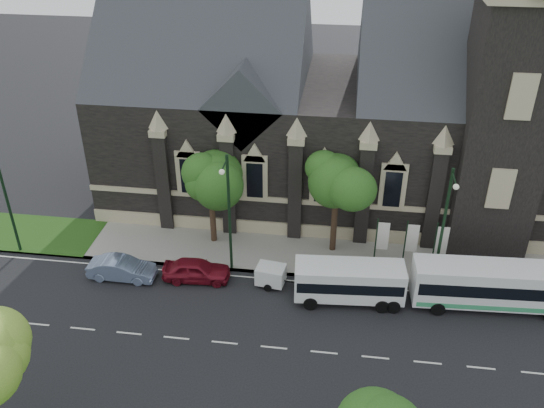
% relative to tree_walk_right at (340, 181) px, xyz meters
% --- Properties ---
extents(ground, '(160.00, 160.00, 0.00)m').
position_rel_tree_walk_right_xyz_m(ground, '(-3.21, -10.71, -5.82)').
color(ground, black).
rests_on(ground, ground).
extents(sidewalk, '(80.00, 5.00, 0.15)m').
position_rel_tree_walk_right_xyz_m(sidewalk, '(-3.21, -1.21, -5.74)').
color(sidewalk, gray).
rests_on(sidewalk, ground).
extents(museum, '(40.00, 17.70, 29.90)m').
position_rel_tree_walk_right_xyz_m(museum, '(1.90, 8.07, 2.35)').
color(museum, black).
rests_on(museum, ground).
extents(tree_walk_right, '(4.08, 4.08, 7.80)m').
position_rel_tree_walk_right_xyz_m(tree_walk_right, '(0.00, 0.00, 0.00)').
color(tree_walk_right, black).
rests_on(tree_walk_right, ground).
extents(tree_walk_left, '(3.91, 3.91, 7.64)m').
position_rel_tree_walk_right_xyz_m(tree_walk_left, '(-9.01, -0.01, -0.08)').
color(tree_walk_left, black).
rests_on(tree_walk_left, ground).
extents(street_lamp_near, '(0.36, 1.88, 9.00)m').
position_rel_tree_walk_right_xyz_m(street_lamp_near, '(6.79, -3.62, -0.71)').
color(street_lamp_near, black).
rests_on(street_lamp_near, ground).
extents(street_lamp_mid, '(0.36, 1.88, 9.00)m').
position_rel_tree_walk_right_xyz_m(street_lamp_mid, '(-7.21, -3.62, -0.71)').
color(street_lamp_mid, black).
rests_on(street_lamp_mid, ground).
extents(street_lamp_far, '(0.36, 1.88, 9.00)m').
position_rel_tree_walk_right_xyz_m(street_lamp_far, '(-23.21, -3.62, -0.71)').
color(street_lamp_far, black).
rests_on(street_lamp_far, ground).
extents(banner_flag_left, '(0.90, 0.10, 4.00)m').
position_rel_tree_walk_right_xyz_m(banner_flag_left, '(3.08, -1.71, -3.43)').
color(banner_flag_left, black).
rests_on(banner_flag_left, ground).
extents(banner_flag_center, '(0.90, 0.10, 4.00)m').
position_rel_tree_walk_right_xyz_m(banner_flag_center, '(5.08, -1.71, -3.43)').
color(banner_flag_center, black).
rests_on(banner_flag_center, ground).
extents(banner_flag_right, '(0.90, 0.10, 4.00)m').
position_rel_tree_walk_right_xyz_m(banner_flag_right, '(7.08, -1.71, -3.43)').
color(banner_flag_right, black).
rests_on(banner_flag_right, ground).
extents(tour_coach, '(10.89, 2.97, 3.15)m').
position_rel_tree_walk_right_xyz_m(tour_coach, '(10.50, -5.08, -4.10)').
color(tour_coach, white).
rests_on(tour_coach, ground).
extents(shuttle_bus, '(7.22, 2.96, 2.73)m').
position_rel_tree_walk_right_xyz_m(shuttle_bus, '(1.08, -5.68, -4.24)').
color(shuttle_bus, white).
rests_on(shuttle_bus, ground).
extents(box_trailer, '(2.83, 1.67, 1.47)m').
position_rel_tree_walk_right_xyz_m(box_trailer, '(-4.21, -4.80, -4.98)').
color(box_trailer, silver).
rests_on(box_trailer, ground).
extents(sedan, '(4.68, 1.65, 1.54)m').
position_rel_tree_walk_right_xyz_m(sedan, '(-14.52, -5.43, -5.05)').
color(sedan, '#7586A9').
rests_on(sedan, ground).
extents(car_far_red, '(4.75, 2.17, 1.58)m').
position_rel_tree_walk_right_xyz_m(car_far_red, '(-9.36, -4.91, -5.03)').
color(car_far_red, maroon).
rests_on(car_far_red, ground).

